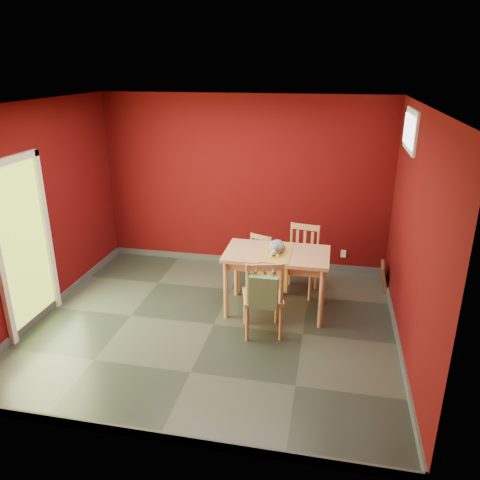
% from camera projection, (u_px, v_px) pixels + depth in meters
% --- Properties ---
extents(ground, '(4.50, 4.50, 0.00)m').
position_uv_depth(ground, '(214.00, 325.00, 5.93)').
color(ground, '#2D342D').
rests_on(ground, ground).
extents(room_shell, '(4.50, 4.50, 4.50)m').
position_uv_depth(room_shell, '(214.00, 321.00, 5.91)').
color(room_shell, '#4C0709').
rests_on(room_shell, ground).
extents(doorway, '(0.06, 1.01, 2.13)m').
position_uv_depth(doorway, '(23.00, 240.00, 5.58)').
color(doorway, '#B7D838').
rests_on(doorway, ground).
extents(window, '(0.05, 0.90, 0.50)m').
position_uv_depth(window, '(410.00, 130.00, 5.60)').
color(window, white).
rests_on(window, room_shell).
extents(outlet_plate, '(0.08, 0.02, 0.12)m').
position_uv_depth(outlet_plate, '(343.00, 254.00, 7.35)').
color(outlet_plate, silver).
rests_on(outlet_plate, room_shell).
extents(dining_table, '(1.34, 0.78, 0.84)m').
position_uv_depth(dining_table, '(277.00, 260.00, 6.03)').
color(dining_table, tan).
rests_on(dining_table, ground).
extents(table_runner, '(0.36, 0.75, 0.38)m').
position_uv_depth(table_runner, '(276.00, 260.00, 5.90)').
color(table_runner, '#B88C2F').
rests_on(table_runner, dining_table).
extents(chair_far_left, '(0.49, 0.49, 0.81)m').
position_uv_depth(chair_far_left, '(256.00, 263.00, 6.72)').
color(chair_far_left, tan).
rests_on(chair_far_left, ground).
extents(chair_far_right, '(0.53, 0.53, 0.98)m').
position_uv_depth(chair_far_right, '(301.00, 259.00, 6.63)').
color(chair_far_right, tan).
rests_on(chair_far_right, ground).
extents(chair_near, '(0.57, 0.57, 0.99)m').
position_uv_depth(chair_near, '(263.00, 296.00, 5.56)').
color(chair_near, tan).
rests_on(chair_near, ground).
extents(tote_bag, '(0.33, 0.19, 0.46)m').
position_uv_depth(tote_bag, '(264.00, 292.00, 5.29)').
color(tote_bag, '#608557').
rests_on(tote_bag, chair_near).
extents(cat, '(0.32, 0.46, 0.21)m').
position_uv_depth(cat, '(276.00, 245.00, 5.96)').
color(cat, slate).
rests_on(cat, table_runner).
extents(picture_frame, '(0.15, 0.39, 0.38)m').
position_uv_depth(picture_frame, '(384.00, 276.00, 6.83)').
color(picture_frame, brown).
rests_on(picture_frame, ground).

